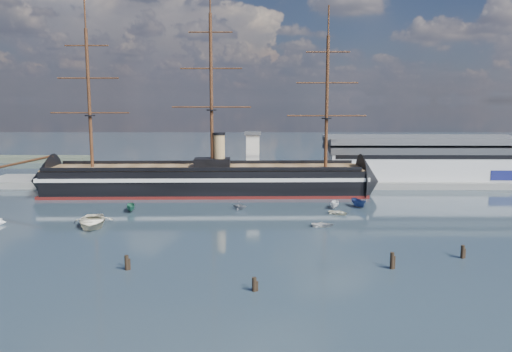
{
  "coord_description": "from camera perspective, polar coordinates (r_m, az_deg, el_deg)",
  "views": [
    {
      "loc": [
        5.29,
        -79.55,
        26.33
      ],
      "look_at": [
        4.3,
        35.0,
        9.0
      ],
      "focal_mm": 35.0,
      "sensor_mm": 36.0,
      "label": 1
    }
  ],
  "objects": [
    {
      "name": "ground",
      "position": [
        122.53,
        -1.99,
        -3.81
      ],
      "size": [
        600.0,
        600.0,
        0.0
      ],
      "primitive_type": "plane",
      "color": "#2C3843",
      "rests_on": "ground"
    },
    {
      "name": "piling_near_right",
      "position": [
        83.01,
        15.25,
        -10.21
      ],
      "size": [
        0.64,
        0.64,
        3.4
      ],
      "primitive_type": "cylinder",
      "color": "black",
      "rests_on": "ground"
    },
    {
      "name": "motorboat_f",
      "position": [
        127.06,
        11.65,
        -3.54
      ],
      "size": [
        7.09,
        4.55,
        2.66
      ],
      "primitive_type": "imported",
      "rotation": [
        0.0,
        0.0,
        0.34
      ],
      "color": "navy",
      "rests_on": "ground"
    },
    {
      "name": "quay",
      "position": [
        157.83,
        2.2,
        -1.01
      ],
      "size": [
        180.0,
        18.0,
        2.0
      ],
      "primitive_type": "cube",
      "color": "slate",
      "rests_on": "ground"
    },
    {
      "name": "motorboat_b",
      "position": [
        106.63,
        7.61,
        -5.77
      ],
      "size": [
        1.3,
        2.96,
        1.36
      ],
      "primitive_type": "imported",
      "rotation": [
        0.0,
        0.0,
        1.52
      ],
      "color": "silver",
      "rests_on": "ground"
    },
    {
      "name": "piling_near_mid",
      "position": [
        71.42,
        -0.2,
        -13.03
      ],
      "size": [
        0.64,
        0.64,
        2.71
      ],
      "primitive_type": "cylinder",
      "color": "black",
      "rests_on": "ground"
    },
    {
      "name": "motorboat_c",
      "position": [
        124.95,
        8.97,
        -3.67
      ],
      "size": [
        6.04,
        3.68,
        2.27
      ],
      "primitive_type": "imported",
      "rotation": [
        0.0,
        0.0,
        -0.3
      ],
      "color": "silver",
      "rests_on": "ground"
    },
    {
      "name": "motorboat_d",
      "position": [
        122.23,
        -1.87,
        -3.84
      ],
      "size": [
        5.12,
        6.51,
        2.2
      ],
      "primitive_type": "imported",
      "rotation": [
        0.0,
        0.0,
        1.08
      ],
      "color": "gray",
      "rests_on": "ground"
    },
    {
      "name": "piling_near_left",
      "position": [
        82.25,
        -14.53,
        -10.35
      ],
      "size": [
        0.64,
        0.64,
        3.09
      ],
      "primitive_type": "cylinder",
      "color": "black",
      "rests_on": "ground"
    },
    {
      "name": "piling_far_right",
      "position": [
        92.15,
        22.5,
        -8.68
      ],
      "size": [
        0.64,
        0.64,
        2.96
      ],
      "primitive_type": "cylinder",
      "color": "black",
      "rests_on": "ground"
    },
    {
      "name": "warehouse",
      "position": [
        169.03,
        18.67,
        1.92
      ],
      "size": [
        63.0,
        21.0,
        11.6
      ],
      "color": "#B7BABC",
      "rests_on": "ground"
    },
    {
      "name": "motorboat_g",
      "position": [
        111.28,
        -18.21,
        -5.53
      ],
      "size": [
        7.59,
        4.39,
        3.33
      ],
      "primitive_type": "imported",
      "rotation": [
        0.0,
        0.0,
        0.23
      ],
      "color": "beige",
      "rests_on": "ground"
    },
    {
      "name": "warship",
      "position": [
        142.38,
        -6.49,
        -0.46
      ],
      "size": [
        113.09,
        18.69,
        53.94
      ],
      "rotation": [
        0.0,
        0.0,
        0.03
      ],
      "color": "black",
      "rests_on": "ground"
    },
    {
      "name": "quay_tower",
      "position": [
        153.47,
        -0.36,
        2.4
      ],
      "size": [
        5.0,
        5.0,
        15.0
      ],
      "color": "silver",
      "rests_on": "ground"
    },
    {
      "name": "motorboat_a",
      "position": [
        123.37,
        -14.08,
        -3.98
      ],
      "size": [
        6.2,
        3.37,
        2.35
      ],
      "primitive_type": "imported",
      "rotation": [
        0.0,
        0.0,
        0.22
      ],
      "color": "#24654A",
      "rests_on": "ground"
    },
    {
      "name": "motorboat_e",
      "position": [
        118.51,
        9.39,
        -4.35
      ],
      "size": [
        2.68,
        3.03,
        1.36
      ],
      "primitive_type": "imported",
      "rotation": [
        0.0,
        0.0,
        0.93
      ],
      "color": "beige",
      "rests_on": "ground"
    }
  ]
}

